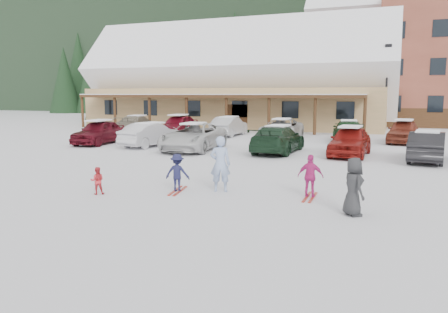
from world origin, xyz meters
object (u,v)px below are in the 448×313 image
at_px(day_lodge, 235,85).
at_px(parked_car_3, 278,139).
at_px(parked_car_8, 178,125).
at_px(parked_car_4, 350,141).
at_px(parked_car_11, 348,131).
at_px(adult_skier, 220,164).
at_px(parked_car_9, 229,126).
at_px(parked_car_10, 281,129).
at_px(parked_car_12, 403,131).
at_px(toddler_red, 97,181).
at_px(parked_car_7, 137,124).
at_px(parked_car_1, 151,135).
at_px(lamp_post, 387,84).
at_px(parked_car_5, 427,146).
at_px(bystander_dark, 353,187).
at_px(child_navy, 177,173).
at_px(parked_car_2, 194,137).
at_px(parked_car_0, 99,132).
at_px(child_magenta, 311,176).

distance_m(day_lodge, parked_car_3, 20.42).
relative_size(parked_car_3, parked_car_8, 1.09).
bearing_deg(parked_car_4, parked_car_11, 99.32).
distance_m(adult_skier, parked_car_9, 18.66).
bearing_deg(parked_car_10, parked_car_12, 3.55).
xyz_separation_m(toddler_red, parked_car_7, (-10.63, 19.04, 0.27)).
relative_size(parked_car_1, parked_car_12, 0.98).
distance_m(lamp_post, parked_car_5, 15.48).
bearing_deg(parked_car_3, bystander_dark, 114.80).
height_order(lamp_post, parked_car_11, lamp_post).
xyz_separation_m(day_lodge, parked_car_10, (7.45, -11.34, -3.23)).
height_order(child_navy, parked_car_5, parked_car_5).
bearing_deg(parked_car_2, parked_car_5, -3.13).
bearing_deg(child_navy, parked_car_7, -64.75).
distance_m(parked_car_5, parked_car_11, 8.29).
xyz_separation_m(child_navy, parked_car_8, (-8.73, 17.07, 0.17)).
bearing_deg(parked_car_0, parked_car_5, -6.98).
distance_m(parked_car_8, parked_car_12, 15.70).
height_order(child_magenta, parked_car_2, parked_car_2).
relative_size(toddler_red, parked_car_1, 0.20).
relative_size(toddler_red, parked_car_12, 0.20).
relative_size(adult_skier, toddler_red, 2.08).
bearing_deg(parked_car_7, parked_car_10, 168.22).
distance_m(parked_car_0, parked_car_4, 15.05).
distance_m(parked_car_4, parked_car_10, 8.34).
distance_m(toddler_red, parked_car_1, 12.56).
distance_m(adult_skier, parked_car_3, 9.77).
distance_m(parked_car_0, parked_car_8, 7.20).
xyz_separation_m(day_lodge, parked_car_12, (15.20, -10.70, -3.20)).
relative_size(parked_car_1, parked_car_8, 0.94).
xyz_separation_m(lamp_post, child_magenta, (-1.57, -24.08, -3.22)).
relative_size(parked_car_3, parked_car_7, 1.03).
relative_size(lamp_post, parked_car_3, 1.40).
bearing_deg(bystander_dark, parked_car_12, -38.33).
bearing_deg(parked_car_11, parked_car_5, 113.72).
bearing_deg(parked_car_5, child_magenta, 73.29).
bearing_deg(child_magenta, parked_car_10, -74.24).
distance_m(bystander_dark, parked_car_0, 19.57).
xyz_separation_m(child_magenta, parked_car_2, (-8.05, 8.91, 0.10)).
bearing_deg(child_magenta, child_navy, 8.24).
distance_m(parked_car_1, parked_car_12, 15.85).
bearing_deg(parked_car_0, bystander_dark, -40.04).
xyz_separation_m(adult_skier, parked_car_11, (2.38, 16.44, -0.19)).
bearing_deg(parked_car_2, lamp_post, 53.67).
bearing_deg(parked_car_10, parked_car_9, 164.58).
relative_size(adult_skier, parked_car_7, 0.37).
xyz_separation_m(day_lodge, parked_car_8, (-0.50, -11.23, -3.17)).
bearing_deg(parked_car_0, parked_car_10, 28.79).
xyz_separation_m(parked_car_4, parked_car_9, (-9.37, 7.64, -0.03)).
bearing_deg(parked_car_1, parked_car_9, -95.48).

